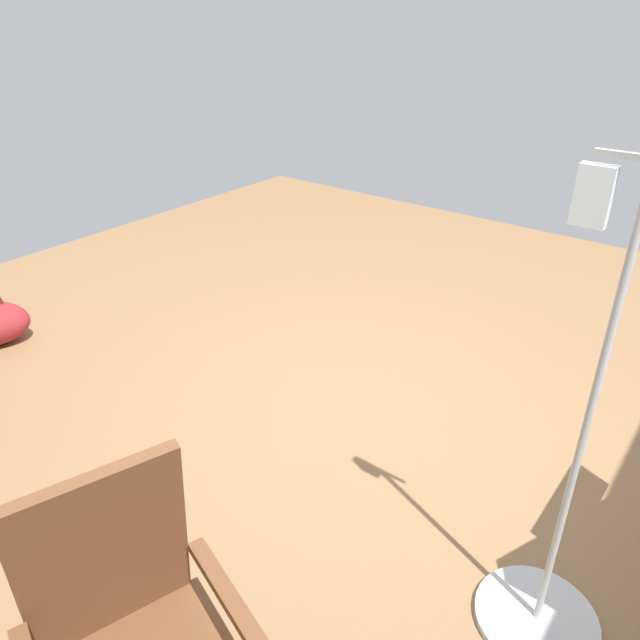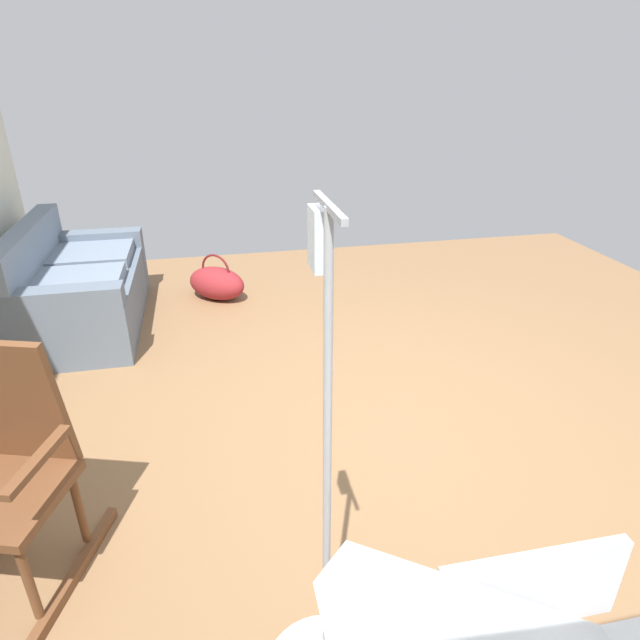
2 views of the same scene
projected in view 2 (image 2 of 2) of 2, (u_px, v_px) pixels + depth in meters
name	position (u px, v px, depth m)	size (l,w,h in m)	color
ground_plane	(382.00, 428.00, 3.22)	(6.99, 6.99, 0.00)	olive
couch	(79.00, 291.00, 4.37)	(1.60, 0.86, 0.85)	slate
rocking_chair	(6.00, 473.00, 2.13)	(0.87, 0.68, 1.05)	brown
duffel_bag	(217.00, 283.00, 4.95)	(0.59, 0.64, 0.43)	maroon
iv_pole	(325.00, 629.00, 1.81)	(0.44, 0.44, 1.69)	#B2B5BA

